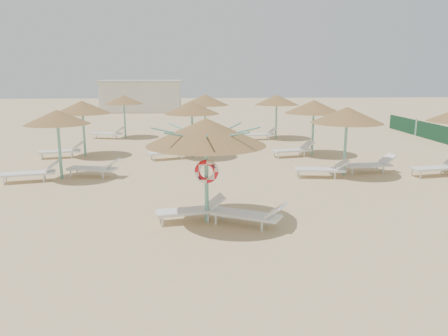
{
  "coord_description": "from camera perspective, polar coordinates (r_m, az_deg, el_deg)",
  "views": [
    {
      "loc": [
        -0.18,
        -11.45,
        3.99
      ],
      "look_at": [
        0.56,
        0.87,
        1.3
      ],
      "focal_mm": 35.0,
      "sensor_mm": 36.0,
      "label": 1
    }
  ],
  "objects": [
    {
      "name": "lounger_main_b",
      "position": [
        11.61,
        3.51,
        -6.04
      ],
      "size": [
        2.02,
        1.42,
        0.72
      ],
      "rotation": [
        0.0,
        0.0,
        -0.47
      ],
      "color": "white",
      "rests_on": "ground"
    },
    {
      "name": "service_hut",
      "position": [
        46.87,
        -10.7,
        9.23
      ],
      "size": [
        8.4,
        4.4,
        3.25
      ],
      "color": "silver",
      "rests_on": "ground"
    },
    {
      "name": "palapa_field",
      "position": [
        21.75,
        0.91,
        7.88
      ],
      "size": [
        20.25,
        13.53,
        2.72
      ],
      "color": "#68B4A2",
      "rests_on": "ground"
    },
    {
      "name": "main_palapa",
      "position": [
        11.47,
        -2.35,
        4.69
      ],
      "size": [
        3.17,
        3.17,
        2.84
      ],
      "color": "#68B4A2",
      "rests_on": "ground"
    },
    {
      "name": "lounger_main_a",
      "position": [
        12.05,
        -4.09,
        -5.44
      ],
      "size": [
        1.96,
        0.94,
        0.69
      ],
      "rotation": [
        0.0,
        0.0,
        0.21
      ],
      "color": "white",
      "rests_on": "ground"
    },
    {
      "name": "ground",
      "position": [
        12.13,
        -2.4,
        -6.92
      ],
      "size": [
        120.0,
        120.0,
        0.0
      ],
      "primitive_type": "plane",
      "color": "tan",
      "rests_on": "ground"
    }
  ]
}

